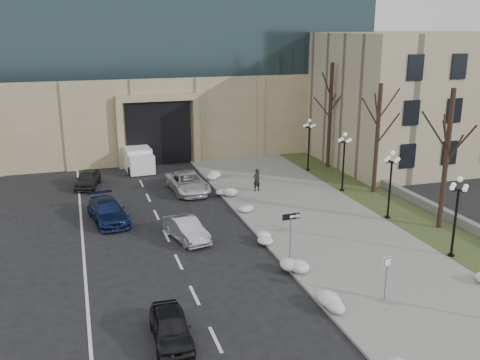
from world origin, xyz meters
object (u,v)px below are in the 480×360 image
(car_c, at_px, (108,211))
(box_truck, at_px, (137,157))
(keep_sign, at_px, (387,269))
(lamppost_b, at_px, (391,175))
(one_way_sign, at_px, (294,222))
(car_b, at_px, (186,229))
(car_e, at_px, (88,179))
(car_d, at_px, (188,183))
(lamppost_c, at_px, (344,154))
(lamppost_d, at_px, (309,138))
(pedestrian, at_px, (257,180))
(car_a, at_px, (171,327))
(lamppost_a, at_px, (457,206))

(car_c, bearing_deg, box_truck, 66.17)
(keep_sign, distance_m, lamppost_b, 11.70)
(box_truck, distance_m, one_way_sign, 23.86)
(car_b, distance_m, car_e, 14.30)
(one_way_sign, bearing_deg, car_d, 96.89)
(car_c, height_order, lamppost_c, lamppost_c)
(lamppost_c, bearing_deg, box_truck, 139.80)
(car_b, relative_size, lamppost_d, 0.87)
(car_e, relative_size, box_truck, 0.62)
(lamppost_d, bearing_deg, pedestrian, -144.45)
(car_c, relative_size, lamppost_b, 1.06)
(car_e, xyz_separation_m, lamppost_b, (19.05, -13.82, 2.38))
(car_b, bearing_deg, car_e, 98.03)
(car_a, height_order, car_e, car_e)
(car_b, bearing_deg, car_c, 119.29)
(car_b, distance_m, one_way_sign, 7.17)
(one_way_sign, bearing_deg, lamppost_d, 59.05)
(keep_sign, distance_m, lamppost_d, 23.65)
(box_truck, distance_m, lamppost_c, 19.14)
(keep_sign, distance_m, lamppost_a, 7.24)
(box_truck, bearing_deg, one_way_sign, -79.06)
(car_d, bearing_deg, lamppost_c, -21.55)
(car_c, distance_m, car_d, 8.16)
(car_c, relative_size, pedestrian, 2.83)
(car_b, height_order, pedestrian, pedestrian)
(car_d, distance_m, lamppost_a, 20.40)
(lamppost_d, bearing_deg, box_truck, 158.31)
(car_c, relative_size, box_truck, 0.78)
(box_truck, distance_m, lamppost_a, 29.23)
(car_e, xyz_separation_m, keep_sign, (12.73, -23.56, 0.98))
(car_b, bearing_deg, car_d, 63.56)
(pedestrian, distance_m, keep_sign, 18.13)
(car_b, height_order, box_truck, box_truck)
(pedestrian, height_order, lamppost_c, lamppost_c)
(box_truck, height_order, lamppost_c, lamppost_c)
(car_c, bearing_deg, pedestrian, 6.16)
(lamppost_b, relative_size, lamppost_d, 1.00)
(box_truck, bearing_deg, pedestrian, -55.37)
(one_way_sign, bearing_deg, pedestrian, 75.70)
(car_d, bearing_deg, lamppost_a, -59.27)
(car_d, height_order, keep_sign, keep_sign)
(one_way_sign, bearing_deg, lamppost_a, -18.12)
(car_d, distance_m, lamppost_c, 12.35)
(car_c, relative_size, one_way_sign, 1.78)
(car_a, distance_m, lamppost_b, 19.54)
(car_b, xyz_separation_m, keep_sign, (7.41, -10.29, 0.98))
(one_way_sign, relative_size, lamppost_a, 0.60)
(car_d, height_order, car_e, car_d)
(car_d, relative_size, pedestrian, 3.04)
(car_c, relative_size, lamppost_a, 1.06)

